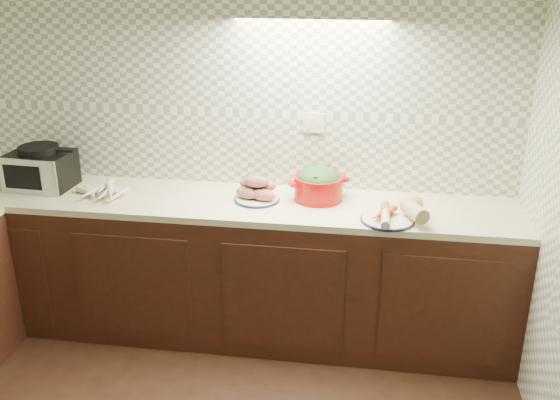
# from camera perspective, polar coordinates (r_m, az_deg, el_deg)

# --- Properties ---
(room) EXTENTS (3.60, 3.60, 2.60)m
(room) POSITION_cam_1_polar(r_m,az_deg,el_deg) (2.19, -16.16, 3.46)
(room) COLOR black
(room) RESTS_ON ground
(counter) EXTENTS (3.60, 3.60, 0.90)m
(counter) POSITION_cam_1_polar(r_m,az_deg,el_deg) (3.53, -19.92, -11.04)
(counter) COLOR black
(counter) RESTS_ON ground
(toaster_oven) EXTENTS (0.39, 0.31, 0.27)m
(toaster_oven) POSITION_cam_1_polar(r_m,az_deg,el_deg) (4.18, -21.03, 2.73)
(toaster_oven) COLOR black
(toaster_oven) RESTS_ON counter
(parsnip_pile) EXTENTS (0.36, 0.34, 0.07)m
(parsnip_pile) POSITION_cam_1_polar(r_m,az_deg,el_deg) (3.96, -15.85, 0.89)
(parsnip_pile) COLOR #F6E2C4
(parsnip_pile) RESTS_ON counter
(sweet_potato_plate) EXTENTS (0.28, 0.27, 0.16)m
(sweet_potato_plate) POSITION_cam_1_polar(r_m,az_deg,el_deg) (3.72, -2.10, 0.82)
(sweet_potato_plate) COLOR #181645
(sweet_potato_plate) RESTS_ON counter
(onion_bowl) EXTENTS (0.16, 0.16, 0.12)m
(onion_bowl) POSITION_cam_1_polar(r_m,az_deg,el_deg) (3.84, -2.47, 1.29)
(onion_bowl) COLOR black
(onion_bowl) RESTS_ON counter
(dutch_oven) EXTENTS (0.39, 0.39, 0.20)m
(dutch_oven) POSITION_cam_1_polar(r_m,az_deg,el_deg) (3.72, 3.55, 1.49)
(dutch_oven) COLOR #A90A07
(dutch_oven) RESTS_ON counter
(veg_plate) EXTENTS (0.38, 0.37, 0.14)m
(veg_plate) POSITION_cam_1_polar(r_m,az_deg,el_deg) (3.51, 10.83, -0.99)
(veg_plate) COLOR #181645
(veg_plate) RESTS_ON counter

